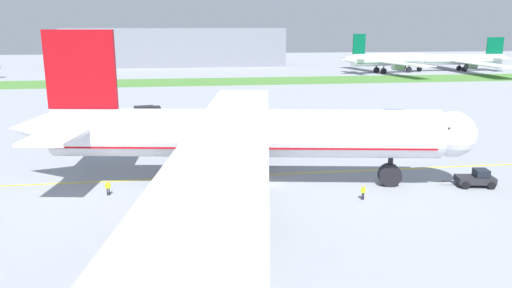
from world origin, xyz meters
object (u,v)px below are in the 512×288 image
at_px(airliner_foreground, 239,134).
at_px(parked_airliner_far_right, 385,60).
at_px(service_truck_baggage_loader, 241,122).
at_px(ground_crew_marshaller_front, 108,187).
at_px(service_truck_catering_van, 147,111).
at_px(ground_crew_wingwalker_starboard, 363,191).
at_px(parked_airliner_far_outer, 457,60).
at_px(service_truck_fuel_bowser, 396,118).
at_px(pushback_tug, 476,179).
at_px(ground_crew_wingwalker_port, 190,280).

xyz_separation_m(airliner_foreground, parked_airliner_far_right, (74.79, 135.84, -0.85)).
bearing_deg(service_truck_baggage_loader, parked_airliner_far_right, 55.54).
height_order(airliner_foreground, ground_crew_marshaller_front, airliner_foreground).
distance_m(ground_crew_marshaller_front, service_truck_catering_van, 48.71).
bearing_deg(ground_crew_wingwalker_starboard, parked_airliner_far_outer, 56.90).
relative_size(ground_crew_marshaller_front, parked_airliner_far_right, 0.03).
bearing_deg(airliner_foreground, service_truck_catering_van, 106.93).
relative_size(ground_crew_marshaller_front, service_truck_fuel_bowser, 0.33).
height_order(ground_crew_marshaller_front, parked_airliner_far_right, parked_airliner_far_right).
bearing_deg(parked_airliner_far_right, service_truck_fuel_bowser, -111.41).
relative_size(ground_crew_wingwalker_starboard, parked_airliner_far_right, 0.03).
height_order(service_truck_fuel_bowser, service_truck_catering_van, service_truck_fuel_bowser).
bearing_deg(parked_airliner_far_outer, service_truck_baggage_loader, -134.25).
xyz_separation_m(parked_airliner_far_right, parked_airliner_far_outer, (35.01, 5.34, -0.53)).
bearing_deg(airliner_foreground, service_truck_fuel_bowser, 42.68).
xyz_separation_m(service_truck_fuel_bowser, service_truck_catering_van, (-47.98, 15.84, -0.23)).
distance_m(pushback_tug, parked_airliner_far_outer, 167.23).
bearing_deg(parked_airliner_far_outer, airliner_foreground, -127.87).
distance_m(ground_crew_wingwalker_starboard, service_truck_fuel_bowser, 43.60).
xyz_separation_m(airliner_foreground, service_truck_baggage_loader, (3.79, 32.37, -4.73)).
xyz_separation_m(airliner_foreground, service_truck_fuel_bowser, (33.70, 31.08, -4.58)).
bearing_deg(pushback_tug, service_truck_catering_van, 129.41).
distance_m(ground_crew_marshaller_front, parked_airliner_far_right, 164.50).
distance_m(service_truck_baggage_loader, service_truck_fuel_bowser, 29.95).
height_order(ground_crew_wingwalker_starboard, parked_airliner_far_right, parked_airliner_far_right).
xyz_separation_m(ground_crew_wingwalker_port, parked_airliner_far_outer, (116.01, 165.29, 3.88)).
height_order(pushback_tug, parked_airliner_far_right, parked_airliner_far_right).
height_order(airliner_foreground, parked_airliner_far_right, airliner_foreground).
xyz_separation_m(ground_crew_wingwalker_port, parked_airliner_far_right, (81.01, 159.94, 4.42)).
distance_m(service_truck_baggage_loader, parked_airliner_far_outer, 151.95).
bearing_deg(ground_crew_wingwalker_port, ground_crew_marshaller_front, 111.96).
height_order(airliner_foreground, service_truck_catering_van, airliner_foreground).
relative_size(ground_crew_wingwalker_port, parked_airliner_far_right, 0.03).
bearing_deg(airliner_foreground, pushback_tug, -9.50).
relative_size(service_truck_baggage_loader, service_truck_fuel_bowser, 0.91).
distance_m(pushback_tug, service_truck_fuel_bowser, 36.22).
height_order(airliner_foreground, pushback_tug, airliner_foreground).
xyz_separation_m(ground_crew_wingwalker_starboard, service_truck_catering_van, (-27.29, 54.21, 0.43)).
distance_m(parked_airliner_far_right, parked_airliner_far_outer, 35.42).
bearing_deg(service_truck_fuel_bowser, ground_crew_wingwalker_port, -125.88).
relative_size(ground_crew_wingwalker_starboard, service_truck_baggage_loader, 0.34).
distance_m(pushback_tug, ground_crew_marshaller_front, 43.45).
distance_m(ground_crew_wingwalker_port, ground_crew_wingwalker_starboard, 25.54).
xyz_separation_m(service_truck_baggage_loader, parked_airliner_far_outer, (106.01, 108.81, 3.35)).
height_order(airliner_foreground, parked_airliner_far_outer, airliner_foreground).
xyz_separation_m(pushback_tug, ground_crew_marshaller_front, (-43.36, 2.92, 0.09)).
distance_m(airliner_foreground, parked_airliner_far_right, 155.07).
bearing_deg(pushback_tug, parked_airliner_far_outer, 60.76).
bearing_deg(ground_crew_wingwalker_starboard, service_truck_baggage_loader, 103.08).
height_order(ground_crew_wingwalker_port, service_truck_fuel_bowser, service_truck_fuel_bowser).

